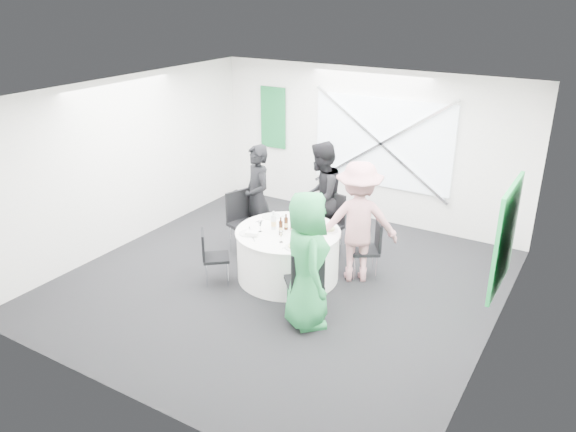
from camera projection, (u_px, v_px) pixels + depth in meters
The scene contains 45 objects.
floor at pixel (281, 282), 8.40m from camera, with size 6.00×6.00×0.00m, color black.
ceiling at pixel (280, 94), 7.33m from camera, with size 6.00×6.00×0.00m, color white.
wall_back at pixel (367, 146), 10.24m from camera, with size 6.00×6.00×0.00m, color silver.
wall_front at pixel (120, 285), 5.49m from camera, with size 6.00×6.00×0.00m, color silver.
wall_left at pixel (127, 162), 9.30m from camera, with size 6.00×6.00×0.00m, color silver.
wall_right at pixel (503, 241), 6.43m from camera, with size 6.00×6.00×0.00m, color silver.
window_panel at pixel (382, 143), 10.03m from camera, with size 2.60×0.03×1.60m, color white.
window_brace_a at pixel (381, 144), 10.00m from camera, with size 0.05×0.05×3.16m, color silver.
window_brace_b at pixel (381, 144), 10.00m from camera, with size 0.05×0.05×3.16m, color silver.
green_banner at pixel (273, 118), 11.04m from camera, with size 0.55×0.04×1.20m, color #135F31.
green_sign at pixel (506, 237), 7.01m from camera, with size 0.05×1.20×1.40m, color #198E3E.
banquet_table at pixel (288, 254), 8.41m from camera, with size 1.56×1.56×0.76m.
chair_back at pixel (329, 220), 9.07m from camera, with size 0.53×0.54×1.03m.
chair_back_left at pixel (242, 217), 9.17m from camera, with size 0.60×0.60×1.03m.
chair_back_right at pixel (370, 245), 8.38m from camera, with size 0.56×0.56×0.89m.
chair_front_right at pixel (306, 279), 7.25m from camera, with size 0.64×0.65×1.01m.
chair_front_left at pixel (211, 253), 8.22m from camera, with size 0.53×0.53×0.83m.
person_man_back_left at pixel (257, 198), 9.19m from camera, with size 0.65×0.43×1.78m, color black.
person_man_back at pixel (321, 197), 9.15m from camera, with size 0.89×0.49×1.84m, color black.
person_woman_pink at pixel (358, 222), 8.18m from camera, with size 1.18×0.55×1.83m, color #C37E84.
person_woman_green at pixel (307, 260), 7.06m from camera, with size 0.89×0.58×1.82m, color #258845.
plate_back at pixel (305, 220), 8.65m from camera, with size 0.27×0.27×0.01m.
plate_back_left at pixel (271, 216), 8.77m from camera, with size 0.29×0.29×0.01m.
plate_back_right at pixel (329, 229), 8.28m from camera, with size 0.27×0.27×0.04m.
plate_front_right at pixel (295, 247), 7.74m from camera, with size 0.28×0.28×0.04m.
plate_front_left at pixel (248, 233), 8.17m from camera, with size 0.26×0.26×0.01m.
napkin at pixel (252, 233), 8.10m from camera, with size 0.18×0.12×0.05m, color white.
beer_bottle_a at pixel (286, 224), 8.29m from camera, with size 0.06×0.06×0.24m.
beer_bottle_b at pixel (292, 223), 8.31m from camera, with size 0.06×0.06×0.25m.
beer_bottle_c at pixel (295, 228), 8.13m from camera, with size 0.06×0.06×0.25m.
beer_bottle_d at pixel (281, 228), 8.10m from camera, with size 0.06×0.06×0.27m.
green_water_bottle at pixel (300, 222), 8.27m from camera, with size 0.08×0.08×0.32m.
clear_water_bottle at pixel (274, 222), 8.30m from camera, with size 0.08×0.08×0.28m.
wine_glass_a at pixel (303, 214), 8.55m from camera, with size 0.07×0.07×0.17m.
wine_glass_b at pixel (260, 224), 8.20m from camera, with size 0.07×0.07×0.17m.
wine_glass_c at pixel (292, 232), 7.91m from camera, with size 0.07×0.07×0.17m.
wine_glass_d at pixel (281, 234), 7.86m from camera, with size 0.07×0.07×0.17m.
wine_glass_e at pixel (306, 230), 7.98m from camera, with size 0.07×0.07×0.17m.
wine_glass_f at pixel (308, 217), 8.43m from camera, with size 0.07×0.07×0.17m.
fork_a at pixel (287, 248), 7.73m from camera, with size 0.01×0.15×0.01m, color silver.
knife_a at pixel (312, 244), 7.84m from camera, with size 0.01×0.15×0.01m, color silver.
fork_b at pixel (283, 216), 8.79m from camera, with size 0.01×0.15×0.01m, color silver.
knife_b at pixel (259, 221), 8.61m from camera, with size 0.01×0.15×0.01m, color silver.
fork_c at pixel (250, 229), 8.34m from camera, with size 0.01×0.15×0.01m, color silver.
knife_c at pixel (254, 239), 7.99m from camera, with size 0.01×0.15×0.01m, color silver.
Camera 1 is at (3.90, -6.27, 4.12)m, focal length 35.00 mm.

